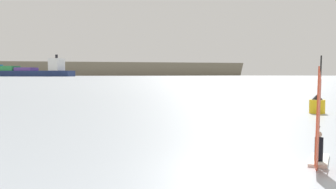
% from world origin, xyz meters
% --- Properties ---
extents(ground_plane, '(4000.00, 4000.00, 0.00)m').
position_xyz_m(ground_plane, '(0.00, 0.00, 0.00)').
color(ground_plane, '#9EA8B2').
extents(windsurfer, '(2.14, 3.55, 4.39)m').
position_xyz_m(windsurfer, '(2.84, 0.51, 1.05)').
color(windsurfer, white).
rests_on(windsurfer, ground_plane).
extents(cargo_ship, '(209.28, 84.39, 34.42)m').
position_xyz_m(cargo_ship, '(-210.44, 625.03, 8.00)').
color(cargo_ship, navy).
rests_on(cargo_ship, ground_plane).
extents(distant_headland, '(1353.49, 501.64, 32.99)m').
position_xyz_m(distant_headland, '(-147.60, 1053.12, 16.50)').
color(distant_headland, '#756B56').
rests_on(distant_headland, ground_plane).
extents(channel_buoy, '(1.36, 1.36, 1.73)m').
position_xyz_m(channel_buoy, '(11.76, 19.61, 0.76)').
color(channel_buoy, yellow).
rests_on(channel_buoy, ground_plane).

